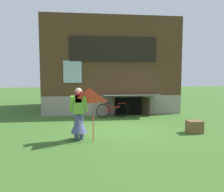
% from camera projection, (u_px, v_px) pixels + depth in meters
% --- Properties ---
extents(ground_plane, '(60.00, 60.00, 0.00)m').
position_uv_depth(ground_plane, '(123.00, 129.00, 8.78)').
color(ground_plane, '#386023').
extents(log_house, '(7.27, 6.48, 5.10)m').
position_uv_depth(log_house, '(108.00, 67.00, 14.15)').
color(log_house, gray).
rests_on(log_house, ground_plane).
extents(person, '(0.61, 0.53, 1.68)m').
position_uv_depth(person, '(79.00, 118.00, 7.25)').
color(person, '#474C75').
rests_on(person, ground_plane).
extents(kite, '(0.86, 0.86, 1.62)m').
position_uv_depth(kite, '(89.00, 101.00, 6.72)').
color(kite, red).
rests_on(kite, ground_plane).
extents(bicycle_red, '(1.62, 0.24, 0.74)m').
position_uv_depth(bicycle_red, '(113.00, 110.00, 11.08)').
color(bicycle_red, black).
rests_on(bicycle_red, ground_plane).
extents(wooden_crate, '(0.51, 0.43, 0.44)m').
position_uv_depth(wooden_crate, '(194.00, 127.00, 8.16)').
color(wooden_crate, brown).
rests_on(wooden_crate, ground_plane).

